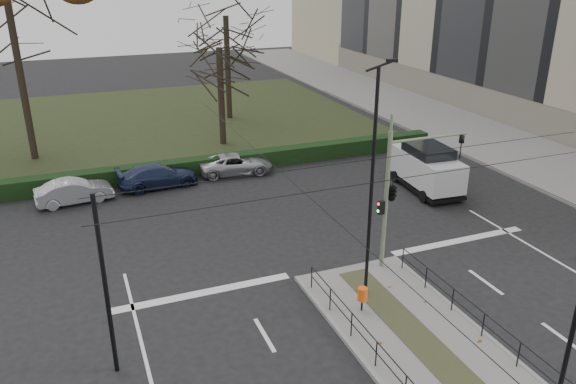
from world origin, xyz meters
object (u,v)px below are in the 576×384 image
object	(u,v)px
streetlamp_median_near	(575,322)
streetlamp_median_far	(372,183)
parked_car_second	(74,191)
bare_tree_near	(219,55)
parked_car_fourth	(236,164)
white_van	(427,167)
rust_tree	(7,0)
litter_bin	(362,294)
traffic_light	(394,189)
parked_car_third	(158,176)
bare_tree_center	(226,24)

from	to	relation	value
streetlamp_median_near	streetlamp_median_far	bearing A→B (deg)	92.90
parked_car_second	bare_tree_near	world-z (taller)	bare_tree_near
parked_car_fourth	white_van	distance (m)	11.25
streetlamp_median_far	bare_tree_near	distance (m)	20.97
streetlamp_median_far	rust_tree	size ratio (longest dim) A/B	0.68
litter_bin	white_van	world-z (taller)	white_van
traffic_light	parked_car_third	xyz separation A→B (m)	(-7.41, 12.88, -2.86)
traffic_light	parked_car_second	xyz separation A→B (m)	(-11.94, 12.17, -2.87)
litter_bin	parked_car_third	xyz separation A→B (m)	(-4.73, 15.46, -0.15)
litter_bin	parked_car_fourth	size ratio (longest dim) A/B	0.21
parked_car_second	traffic_light	bearing A→B (deg)	-142.02
litter_bin	streetlamp_median_far	xyz separation A→B (m)	(0.75, 1.03, 3.81)
streetlamp_median_far	litter_bin	bearing A→B (deg)	-125.79
streetlamp_median_far	bare_tree_near	bearing A→B (deg)	89.60
traffic_light	bare_tree_center	size ratio (longest dim) A/B	0.54
rust_tree	bare_tree_center	distance (m)	15.93
streetlamp_median_far	rust_tree	xyz separation A→B (m)	(-12.16, 22.26, 5.30)
white_van	bare_tree_near	xyz separation A→B (m)	(-8.29, 12.49, 4.88)
streetlamp_median_near	parked_car_second	size ratio (longest dim) A/B	2.05
streetlamp_median_near	streetlamp_median_far	world-z (taller)	streetlamp_median_far
streetlamp_median_near	bare_tree_near	bearing A→B (deg)	90.56
streetlamp_median_far	parked_car_third	world-z (taller)	streetlamp_median_far
bare_tree_near	litter_bin	bearing A→B (deg)	-92.33
litter_bin	parked_car_second	distance (m)	17.42
streetlamp_median_far	rust_tree	world-z (taller)	rust_tree
bare_tree_center	traffic_light	bearing A→B (deg)	-91.46
litter_bin	parked_car_third	size ratio (longest dim) A/B	0.20
parked_car_second	litter_bin	bearing A→B (deg)	-154.36
rust_tree	bare_tree_near	xyz separation A→B (m)	(12.31, -1.36, -3.68)
bare_tree_center	parked_car_second	bearing A→B (deg)	-131.92
traffic_light	parked_car_fourth	world-z (taller)	traffic_light
parked_car_fourth	traffic_light	bearing A→B (deg)	-163.59
white_van	traffic_light	bearing A→B (deg)	-133.47
traffic_light	rust_tree	world-z (taller)	rust_tree
rust_tree	parked_car_second	bearing A→B (deg)	-75.87
streetlamp_median_far	bare_tree_near	size ratio (longest dim) A/B	1.00
rust_tree	bare_tree_center	xyz separation A→B (m)	(14.76, 5.50, -2.34)
traffic_light	bare_tree_center	world-z (taller)	bare_tree_center
traffic_light	parked_car_fourth	xyz separation A→B (m)	(-2.65, 13.36, -2.91)
parked_car_second	white_van	bearing A→B (deg)	-112.52
bare_tree_near	rust_tree	bearing A→B (deg)	173.71
bare_tree_near	streetlamp_median_near	bearing A→B (deg)	-89.44
parked_car_third	white_van	distance (m)	15.18
litter_bin	bare_tree_center	xyz separation A→B (m)	(3.35, 28.80, 6.77)
white_van	rust_tree	distance (m)	26.26
rust_tree	bare_tree_near	distance (m)	12.92
streetlamp_median_near	white_van	world-z (taller)	streetlamp_median_near
rust_tree	parked_car_fourth	bearing A→B (deg)	-32.72
parked_car_second	rust_tree	distance (m)	12.79
parked_car_second	rust_tree	world-z (taller)	rust_tree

